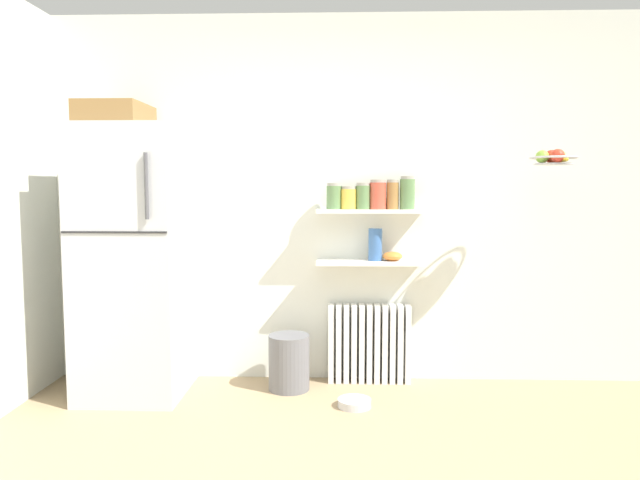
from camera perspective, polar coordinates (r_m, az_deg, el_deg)
name	(u,v)px	position (r m, az deg, el deg)	size (l,w,h in m)	color
ground_plane	(371,478)	(3.08, 4.89, -21.84)	(7.04, 7.04, 0.00)	#9E8460
back_wall	(361,200)	(4.29, 3.97, 3.86)	(7.04, 0.10, 2.60)	silver
refrigerator	(134,257)	(4.16, -17.42, -1.55)	(0.66, 0.72, 1.94)	#B7BABF
radiator	(369,344)	(4.31, 4.75, -9.88)	(0.58, 0.12, 0.56)	white
wall_shelf_lower	(370,262)	(4.17, 4.83, -2.15)	(0.75, 0.22, 0.03)	white
wall_shelf_upper	(370,211)	(4.14, 4.87, 2.78)	(0.75, 0.22, 0.03)	white
storage_jar_0	(334,196)	(4.13, 1.35, 4.21)	(0.10, 0.10, 0.18)	#5B7F4C
storage_jar_1	(349,198)	(4.13, 2.76, 4.06)	(0.11, 0.11, 0.16)	yellow
storage_jar_2	(363,196)	(4.13, 4.17, 4.21)	(0.10, 0.10, 0.18)	#5B7F4C
storage_jar_3	(378,195)	(4.14, 5.58, 4.35)	(0.11, 0.11, 0.20)	#C64C38
storage_jar_4	(393,195)	(4.15, 6.98, 4.34)	(0.08, 0.08, 0.21)	olive
storage_jar_5	(407,193)	(4.16, 8.38, 4.48)	(0.10, 0.10, 0.23)	#5B7F4C
vase	(375,245)	(4.16, 5.33, -0.44)	(0.10, 0.10, 0.23)	#38609E
shelf_bowl	(392,256)	(4.17, 6.96, -1.56)	(0.14, 0.14, 0.06)	orange
trash_bin	(289,362)	(4.18, -2.99, -11.64)	(0.28, 0.28, 0.38)	slate
pet_food_bowl	(354,403)	(3.92, 3.32, -15.34)	(0.21, 0.21, 0.05)	#B7B7BC
hanging_fruit_basket	(554,158)	(4.08, 21.52, 7.36)	(0.29, 0.29, 0.10)	#B2B2B7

